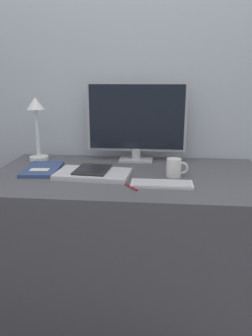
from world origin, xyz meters
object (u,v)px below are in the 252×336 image
at_px(laptop, 93,174).
at_px(ereader, 92,169).
at_px(keyboard, 162,184).
at_px(notebook, 42,169).
at_px(pen, 128,185).
at_px(monitor, 136,120).
at_px(desk_lamp, 36,120).
at_px(coffee_mug, 174,168).

bearing_deg(laptop, ereader, 108.26).
relative_size(keyboard, laptop, 0.75).
bearing_deg(laptop, keyboard, -17.64).
height_order(notebook, pen, notebook).
bearing_deg(monitor, notebook, -150.86).
relative_size(ereader, desk_lamp, 0.58).
bearing_deg(desk_lamp, laptop, -37.98).
distance_m(notebook, coffee_mug, 0.66).
xyz_separation_m(ereader, pen, (0.19, -0.15, -0.02)).
bearing_deg(coffee_mug, pen, -140.28).
bearing_deg(coffee_mug, desk_lamp, 161.54).
relative_size(laptop, notebook, 1.28).
distance_m(keyboard, notebook, 0.63).
relative_size(desk_lamp, notebook, 1.25).
bearing_deg(coffee_mug, keyboard, -112.45).
bearing_deg(pen, laptop, 143.95).
bearing_deg(laptop, coffee_mug, 5.76).
distance_m(monitor, keyboard, 0.50).
bearing_deg(coffee_mug, laptop, -174.24).
bearing_deg(pen, ereader, 140.55).
bearing_deg(laptop, pen, -36.05).
bearing_deg(coffee_mug, monitor, 125.22).
distance_m(desk_lamp, coffee_mug, 0.82).
bearing_deg(desk_lamp, monitor, 3.50).
distance_m(laptop, ereader, 0.03).
xyz_separation_m(keyboard, ereader, (-0.33, 0.13, 0.02)).
xyz_separation_m(ereader, notebook, (-0.27, 0.05, -0.02)).
xyz_separation_m(desk_lamp, pen, (0.55, -0.42, -0.22)).
bearing_deg(desk_lamp, notebook, -65.99).
distance_m(ereader, pen, 0.24).
bearing_deg(laptop, monitor, 60.85).
distance_m(notebook, pen, 0.50).
xyz_separation_m(keyboard, laptop, (-0.33, 0.10, 0.00)).
xyz_separation_m(monitor, laptop, (-0.18, -0.33, -0.22)).
height_order(keyboard, pen, keyboard).
distance_m(keyboard, desk_lamp, 0.83).
bearing_deg(keyboard, pen, -169.31).
height_order(monitor, pen, monitor).
height_order(monitor, desk_lamp, monitor).
xyz_separation_m(monitor, notebook, (-0.46, -0.25, -0.22)).
bearing_deg(pen, monitor, 89.78).
xyz_separation_m(desk_lamp, notebook, (0.10, -0.22, -0.22)).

